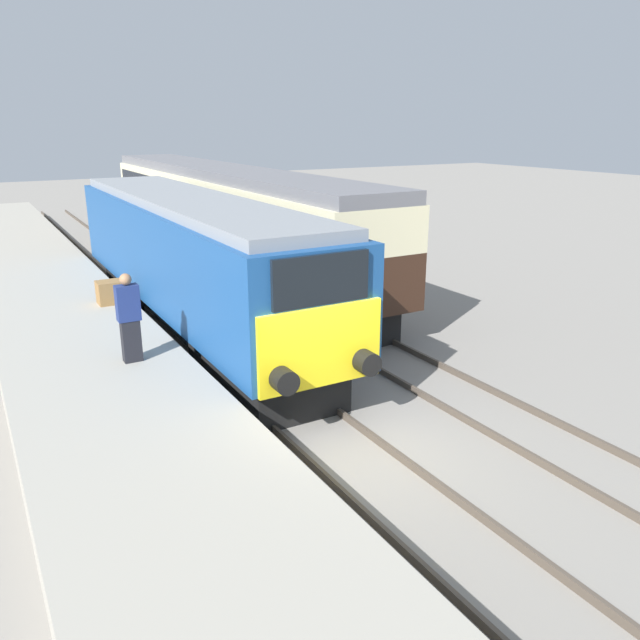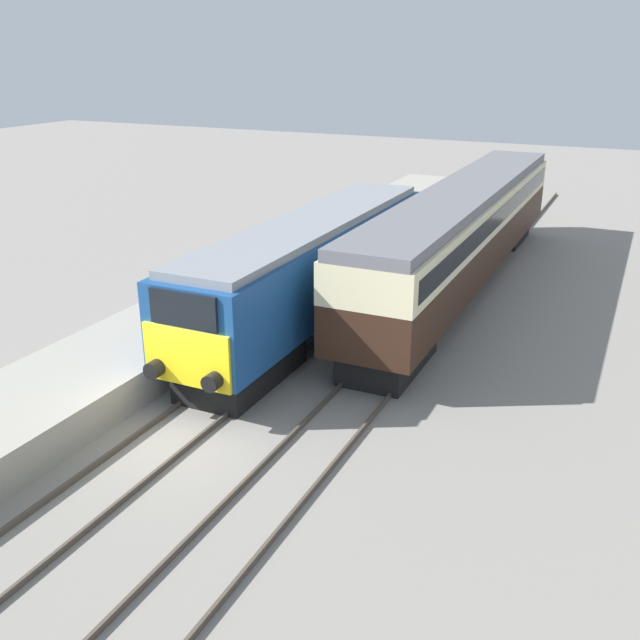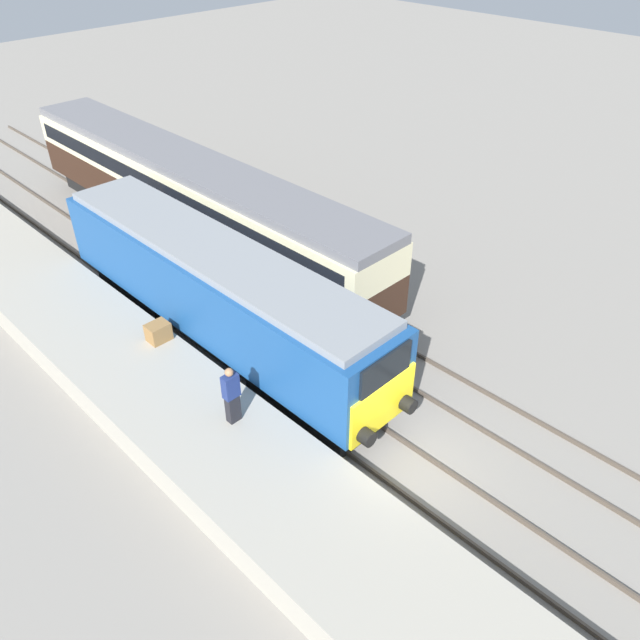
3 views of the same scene
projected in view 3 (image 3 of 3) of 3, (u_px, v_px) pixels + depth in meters
ground_plane at (394, 461)px, 17.07m from camera, size 120.00×120.00×0.00m
platform_left at (129, 369)px, 19.49m from camera, size 3.50×50.00×0.98m
rails_near_track at (273, 375)px, 19.90m from camera, size 1.51×60.00×0.14m
rails_far_track at (345, 330)px, 21.86m from camera, size 1.50×60.00×0.14m
locomotive at (218, 291)px, 20.20m from camera, size 2.70×14.51×3.72m
passenger_carriage at (191, 194)px, 25.53m from camera, size 2.75×20.66×3.99m
person_on_platform at (232, 395)px, 16.48m from camera, size 0.44×0.26×1.80m
luggage_crate at (158, 332)px, 19.76m from camera, size 0.70×0.56×0.60m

